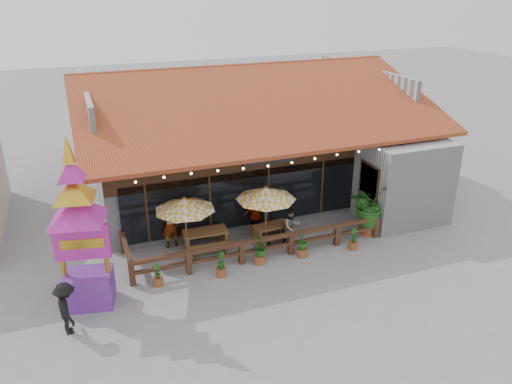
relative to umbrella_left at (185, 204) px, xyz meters
name	(u,v)px	position (x,y,z in m)	size (l,w,h in m)	color
ground	(297,245)	(4.24, -0.83, -2.12)	(100.00, 100.00, 0.00)	gray
restaurant_building	(246,144)	(4.50, 5.78, 0.08)	(15.50, 14.73, 6.09)	#BCBBC1
patio_railing	(246,245)	(1.98, -1.10, -1.51)	(10.00, 2.60, 0.92)	#4E2F1B
umbrella_left	(185,204)	(0.00, 0.00, 0.00)	(2.80, 2.80, 2.44)	brown
umbrella_right	(266,194)	(3.11, -0.27, 0.06)	(3.10, 3.10, 2.51)	brown
picnic_table_left	(206,237)	(0.77, 0.15, -1.57)	(1.75, 1.53, 0.82)	brown
picnic_table_right	(272,230)	(3.45, -0.10, -1.65)	(1.59, 1.41, 0.71)	brown
thai_sign_tower	(77,214)	(-3.69, -1.93, 1.12)	(2.68, 2.68, 6.13)	#672893
tropical_plant	(369,206)	(7.37, -0.96, -0.83)	(2.07, 1.96, 2.25)	brown
diner_a	(170,225)	(-0.44, 0.84, -1.18)	(0.69, 0.45, 1.89)	#382112
diner_b	(291,227)	(4.06, -0.63, -1.35)	(0.75, 0.59, 1.55)	#382112
diner_c	(256,216)	(3.06, 0.66, -1.29)	(0.98, 0.41, 1.66)	#382112
pedestrian	(67,308)	(-4.37, -3.20, -1.28)	(1.09, 0.62, 1.68)	black
planter_a	(158,276)	(-1.45, -1.67, -1.76)	(0.36, 0.36, 0.88)	brown
planter_b	(221,266)	(0.76, -1.88, -1.70)	(0.38, 0.39, 0.94)	brown
planter_c	(259,250)	(2.33, -1.58, -1.56)	(0.80, 0.78, 1.01)	brown
planter_d	(302,245)	(4.06, -1.67, -1.64)	(0.48, 0.48, 1.00)	brown
planter_e	(354,240)	(6.17, -1.87, -1.74)	(0.38, 0.39, 0.92)	brown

